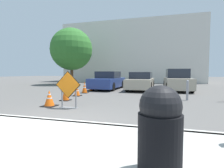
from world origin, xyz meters
The scene contains 16 objects.
ground_plane centered at (0.00, 10.00, 0.00)m, with size 96.00×96.00×0.00m, color #565451.
sidewalk_strip centered at (0.00, -1.14, 0.07)m, with size 28.11×2.29×0.14m.
curb_lip centered at (0.00, 0.00, 0.07)m, with size 28.11×0.20×0.14m.
road_closed_sign centered at (-0.87, 1.98, 0.77)m, with size 1.03×0.20×1.41m.
traffic_cone_nearest centered at (-1.80, 2.12, 0.32)m, with size 0.54×0.54×0.65m.
traffic_cone_second centered at (-1.94, 3.58, 0.40)m, with size 0.45×0.45×0.82m.
traffic_cone_third centered at (-2.17, 5.24, 0.29)m, with size 0.46×0.46×0.60m.
traffic_cone_fourth centered at (-2.35, 6.65, 0.36)m, with size 0.45×0.45×0.75m.
traffic_cone_fifth centered at (-2.51, 8.12, 0.32)m, with size 0.39×0.39×0.65m.
parked_car_nearest centered at (-1.68, 9.77, 0.67)m, with size 1.93×4.60×1.44m.
parked_car_second centered at (0.99, 9.76, 0.66)m, with size 1.89×4.52×1.39m.
parked_car_third centered at (3.67, 10.14, 0.74)m, with size 1.93×4.49×1.62m.
trash_bin centered at (2.50, -1.76, 0.68)m, with size 0.52×0.52×1.07m.
bollard_nearest centered at (3.74, 5.26, 0.52)m, with size 0.12×0.12×0.98m.
building_facade_backdrop centered at (-1.74, 21.42, 4.17)m, with size 19.21×5.00×8.34m.
street_tree_behind_lot centered at (-7.27, 13.98, 3.96)m, with size 4.69×4.69×6.31m.
Camera 1 is at (2.50, -3.87, 1.35)m, focal length 28.00 mm.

